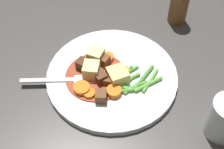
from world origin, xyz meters
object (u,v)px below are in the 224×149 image
at_px(meat_chunk_0, 100,77).
at_px(meat_chunk_4, 101,97).
at_px(potato_chunk_0, 91,70).
at_px(pepper_mill, 180,2).
at_px(carrot_slice_1, 82,88).
at_px(potato_chunk_2, 96,56).
at_px(dinner_plate, 112,77).
at_px(carrot_slice_0, 122,71).
at_px(meat_chunk_2, 83,67).
at_px(fork, 64,80).
at_px(potato_chunk_1, 118,76).
at_px(carrot_slice_2, 114,91).
at_px(carrot_slice_3, 100,55).
at_px(carrot_slice_5, 89,94).
at_px(meat_chunk_3, 103,60).
at_px(carrot_slice_4, 108,58).
at_px(meat_chunk_1, 110,81).

distance_m(meat_chunk_0, meat_chunk_4, 0.05).
distance_m(potato_chunk_0, pepper_mill, 0.29).
height_order(carrot_slice_1, potato_chunk_2, potato_chunk_2).
height_order(dinner_plate, meat_chunk_0, meat_chunk_0).
distance_m(carrot_slice_0, pepper_mill, 0.24).
relative_size(potato_chunk_0, meat_chunk_2, 1.15).
bearing_deg(carrot_slice_1, fork, -20.26).
height_order(potato_chunk_1, meat_chunk_2, potato_chunk_1).
xyz_separation_m(carrot_slice_2, potato_chunk_2, (0.06, -0.08, 0.01)).
distance_m(potato_chunk_0, meat_chunk_0, 0.02).
xyz_separation_m(carrot_slice_3, carrot_slice_5, (-0.01, 0.11, 0.00)).
relative_size(meat_chunk_3, pepper_mill, 0.24).
bearing_deg(dinner_plate, meat_chunk_0, 47.09).
xyz_separation_m(potato_chunk_0, pepper_mill, (-0.16, -0.24, 0.03)).
bearing_deg(carrot_slice_2, potato_chunk_0, -31.60).
height_order(meat_chunk_2, pepper_mill, pepper_mill).
bearing_deg(potato_chunk_1, fork, 14.29).
relative_size(carrot_slice_4, meat_chunk_2, 0.88).
xyz_separation_m(dinner_plate, pepper_mill, (-0.11, -0.23, 0.05)).
xyz_separation_m(carrot_slice_4, meat_chunk_4, (-0.01, 0.11, 0.01)).
distance_m(carrot_slice_2, potato_chunk_2, 0.10).
bearing_deg(fork, carrot_slice_2, 175.73).
height_order(carrot_slice_3, meat_chunk_1, meat_chunk_1).
xyz_separation_m(carrot_slice_4, carrot_slice_5, (0.01, 0.10, -0.00)).
xyz_separation_m(carrot_slice_0, potato_chunk_2, (0.06, -0.02, 0.01)).
relative_size(meat_chunk_2, pepper_mill, 0.27).
distance_m(carrot_slice_2, meat_chunk_1, 0.03).
xyz_separation_m(dinner_plate, meat_chunk_1, (-0.00, 0.02, 0.02)).
relative_size(carrot_slice_0, carrot_slice_3, 0.95).
bearing_deg(meat_chunk_4, carrot_slice_1, -17.04).
bearing_deg(dinner_plate, potato_chunk_1, 142.28).
height_order(carrot_slice_3, fork, carrot_slice_3).
relative_size(carrot_slice_3, meat_chunk_2, 1.02).
relative_size(dinner_plate, carrot_slice_0, 9.51).
xyz_separation_m(potato_chunk_0, meat_chunk_4, (-0.04, 0.06, -0.00)).
distance_m(carrot_slice_5, meat_chunk_0, 0.04).
xyz_separation_m(carrot_slice_4, fork, (0.07, 0.08, -0.00)).
relative_size(carrot_slice_0, carrot_slice_1, 0.88).
height_order(carrot_slice_4, meat_chunk_1, meat_chunk_1).
bearing_deg(carrot_slice_2, meat_chunk_1, -61.15).
bearing_deg(meat_chunk_0, carrot_slice_2, 144.13).
bearing_deg(meat_chunk_1, carrot_slice_1, 31.44).
distance_m(fork, pepper_mill, 0.34).
relative_size(carrot_slice_3, potato_chunk_2, 0.92).
distance_m(carrot_slice_0, fork, 0.13).
distance_m(carrot_slice_4, pepper_mill, 0.23).
bearing_deg(potato_chunk_2, carrot_slice_5, 97.20).
xyz_separation_m(meat_chunk_0, meat_chunk_1, (-0.02, 0.00, -0.00)).
distance_m(carrot_slice_3, potato_chunk_0, 0.06).
xyz_separation_m(carrot_slice_0, meat_chunk_1, (0.02, 0.03, 0.00)).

